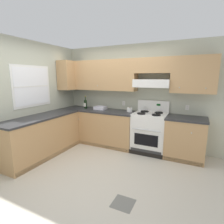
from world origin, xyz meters
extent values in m
plane|color=beige|center=(0.00, 0.00, 0.00)|extent=(7.04, 7.04, 0.00)
cube|color=slate|center=(1.00, -0.68, 0.00)|extent=(0.30, 0.30, 0.01)
cube|color=#B7BAA3|center=(0.46, 1.62, 1.27)|extent=(4.68, 0.12, 2.55)
cube|color=tan|center=(-0.51, 1.38, 1.80)|extent=(1.94, 0.34, 0.76)
cube|color=tan|center=(1.71, 1.38, 1.80)|extent=(0.89, 0.34, 0.76)
cube|color=tan|center=(0.86, 1.38, 2.01)|extent=(0.80, 0.34, 0.34)
cube|color=white|center=(0.86, 1.34, 1.62)|extent=(0.80, 0.46, 0.17)
cube|color=white|center=(0.86, 1.12, 1.54)|extent=(0.80, 0.03, 0.04)
sphere|color=silver|center=(-0.51, 1.20, 1.54)|extent=(0.02, 0.02, 0.02)
sphere|color=silver|center=(1.46, 1.20, 1.54)|extent=(0.02, 0.02, 0.02)
sphere|color=silver|center=(1.95, 1.20, 1.54)|extent=(0.02, 0.02, 0.02)
cube|color=silver|center=(0.09, 1.55, 1.08)|extent=(0.08, 0.01, 0.12)
cube|color=silver|center=(0.09, 1.54, 1.10)|extent=(0.03, 0.00, 0.03)
cube|color=silver|center=(0.09, 1.54, 1.06)|extent=(0.03, 0.00, 0.03)
cube|color=silver|center=(1.63, 1.55, 1.08)|extent=(0.08, 0.01, 0.12)
cube|color=silver|center=(1.63, 1.54, 1.10)|extent=(0.03, 0.00, 0.03)
cube|color=silver|center=(1.63, 1.54, 1.06)|extent=(0.03, 0.00, 0.03)
cube|color=#B7BAA3|center=(-1.62, 0.10, 1.27)|extent=(0.12, 4.00, 2.55)
cube|color=white|center=(-1.57, 0.10, 1.55)|extent=(0.04, 1.00, 0.92)
cube|color=white|center=(-1.55, 0.10, 1.55)|extent=(0.01, 0.90, 0.82)
cube|color=white|center=(-1.54, 0.10, 1.55)|extent=(0.01, 0.90, 0.02)
cube|color=tan|center=(-1.38, 1.20, 1.80)|extent=(0.34, 0.64, 0.76)
cube|color=tan|center=(-0.53, 1.25, 0.44)|extent=(2.01, 0.61, 0.87)
cube|color=#2D2D30|center=(-0.53, 1.25, 0.89)|extent=(2.03, 0.63, 0.04)
cube|color=tan|center=(1.65, 1.25, 0.44)|extent=(0.80, 0.61, 0.87)
cube|color=#2D2D30|center=(1.65, 1.25, 0.89)|extent=(0.82, 0.63, 0.04)
cube|color=black|center=(0.26, 0.97, 0.04)|extent=(3.54, 0.06, 0.09)
sphere|color=silver|center=(-0.93, 0.93, 0.68)|extent=(0.03, 0.03, 0.03)
sphere|color=silver|center=(1.77, 0.93, 0.68)|extent=(0.03, 0.03, 0.03)
cube|color=tan|center=(-1.25, 0.00, 0.44)|extent=(0.61, 1.89, 0.87)
cube|color=#2D2D30|center=(-1.25, 0.00, 0.89)|extent=(0.63, 1.91, 0.04)
cube|color=black|center=(-0.97, 0.00, 0.04)|extent=(0.06, 1.85, 0.09)
cube|color=white|center=(0.86, 1.25, 0.46)|extent=(0.76, 0.58, 0.91)
cube|color=black|center=(0.86, 0.95, 0.38)|extent=(0.53, 0.01, 0.26)
cylinder|color=silver|center=(0.86, 0.93, 0.62)|extent=(0.65, 0.02, 0.02)
cube|color=#333333|center=(0.86, 0.96, 0.10)|extent=(0.70, 0.01, 0.11)
cube|color=white|center=(0.86, 1.25, 0.92)|extent=(0.76, 0.58, 0.02)
cube|color=white|center=(0.86, 1.52, 1.05)|extent=(0.76, 0.04, 0.29)
cube|color=#053F0C|center=(1.00, 1.50, 1.10)|extent=(0.09, 0.01, 0.04)
cylinder|color=black|center=(0.69, 1.11, 0.94)|extent=(0.19, 0.19, 0.02)
cylinder|color=black|center=(0.69, 1.11, 0.93)|extent=(0.07, 0.07, 0.01)
cylinder|color=black|center=(1.03, 1.11, 0.94)|extent=(0.19, 0.19, 0.02)
cylinder|color=black|center=(1.03, 1.11, 0.93)|extent=(0.07, 0.07, 0.01)
cylinder|color=black|center=(0.69, 1.39, 0.94)|extent=(0.19, 0.19, 0.02)
cylinder|color=black|center=(0.69, 1.39, 0.93)|extent=(0.07, 0.07, 0.01)
cylinder|color=black|center=(1.03, 1.39, 0.94)|extent=(0.19, 0.19, 0.02)
cylinder|color=black|center=(1.03, 1.39, 0.93)|extent=(0.07, 0.07, 0.01)
cylinder|color=white|center=(0.66, 1.50, 1.03)|extent=(0.04, 0.02, 0.04)
cylinder|color=white|center=(0.80, 1.50, 1.03)|extent=(0.04, 0.02, 0.04)
cylinder|color=white|center=(0.94, 1.50, 1.03)|extent=(0.04, 0.02, 0.04)
cylinder|color=white|center=(1.08, 1.50, 1.03)|extent=(0.04, 0.02, 0.04)
cylinder|color=black|center=(-0.92, 1.25, 1.02)|extent=(0.08, 0.08, 0.22)
cone|color=black|center=(-0.92, 1.25, 1.15)|extent=(0.08, 0.08, 0.04)
cylinder|color=black|center=(-0.92, 1.25, 1.21)|extent=(0.03, 0.03, 0.09)
cylinder|color=gold|center=(-0.92, 1.25, 1.25)|extent=(0.03, 0.03, 0.02)
cube|color=silver|center=(-0.92, 1.21, 1.01)|extent=(0.07, 0.00, 0.10)
cube|color=silver|center=(-0.49, 1.31, 0.92)|extent=(0.24, 0.19, 0.02)
cube|color=silver|center=(-0.49, 1.20, 0.95)|extent=(0.30, 0.01, 0.08)
cube|color=silver|center=(-0.49, 1.42, 0.95)|extent=(0.30, 0.01, 0.08)
cube|color=silver|center=(-0.63, 1.31, 0.95)|extent=(0.01, 0.21, 0.08)
cube|color=silver|center=(-0.34, 1.31, 0.95)|extent=(0.01, 0.21, 0.08)
cylinder|color=white|center=(0.33, 1.34, 0.96)|extent=(0.14, 0.14, 0.10)
cylinder|color=#9E7A51|center=(0.33, 1.34, 1.01)|extent=(0.04, 0.04, 0.01)
camera|label=1|loc=(1.81, -2.71, 1.75)|focal=28.25mm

